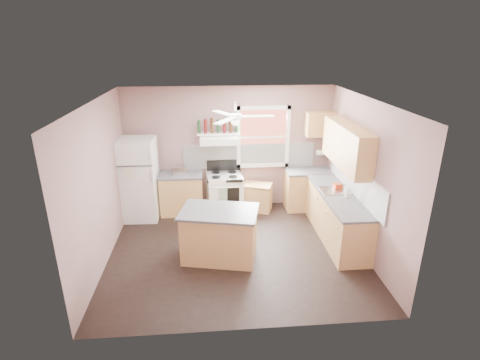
{
  "coord_description": "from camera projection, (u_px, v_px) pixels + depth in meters",
  "views": [
    {
      "loc": [
        -0.43,
        -5.92,
        3.63
      ],
      "look_at": [
        0.1,
        0.3,
        1.25
      ],
      "focal_mm": 28.0,
      "sensor_mm": 36.0,
      "label": 1
    }
  ],
  "objects": [
    {
      "name": "cart",
      "position": [
        257.0,
        197.0,
        8.33
      ],
      "size": [
        0.72,
        0.6,
        0.62
      ],
      "primitive_type": "cube",
      "rotation": [
        0.0,
        0.0,
        -0.35
      ],
      "color": "tan",
      "rests_on": "floor"
    },
    {
      "name": "wall_back",
      "position": [
        229.0,
        148.0,
        8.24
      ],
      "size": [
        4.5,
        0.05,
        2.7
      ],
      "primitive_type": "cube",
      "color": "#83625E",
      "rests_on": "ground"
    },
    {
      "name": "base_cabinet_right",
      "position": [
        337.0,
        217.0,
        7.12
      ],
      "size": [
        0.6,
        2.2,
        0.86
      ],
      "primitive_type": "cube",
      "color": "tan",
      "rests_on": "floor"
    },
    {
      "name": "wall_left",
      "position": [
        98.0,
        185.0,
        6.17
      ],
      "size": [
        0.05,
        4.0,
        2.7
      ],
      "primitive_type": "cube",
      "color": "#83625E",
      "rests_on": "ground"
    },
    {
      "name": "island_top",
      "position": [
        219.0,
        212.0,
        6.31
      ],
      "size": [
        1.44,
        1.1,
        0.04
      ],
      "primitive_type": "cube",
      "rotation": [
        0.0,
        0.0,
        -0.22
      ],
      "color": "#48484B",
      "rests_on": "island"
    },
    {
      "name": "base_cabinet_corner",
      "position": [
        308.0,
        190.0,
        8.41
      ],
      "size": [
        1.0,
        0.6,
        0.86
      ],
      "primitive_type": "cube",
      "color": "tan",
      "rests_on": "floor"
    },
    {
      "name": "upper_cabinet_right",
      "position": [
        347.0,
        146.0,
        6.83
      ],
      "size": [
        0.33,
        1.8,
        0.76
      ],
      "primitive_type": "cube",
      "color": "tan",
      "rests_on": "wall_right"
    },
    {
      "name": "bottle_shelf",
      "position": [
        218.0,
        134.0,
        7.95
      ],
      "size": [
        0.9,
        0.26,
        0.03
      ],
      "primitive_type": "cube",
      "color": "white",
      "rests_on": "range_hood"
    },
    {
      "name": "base_cabinet_left",
      "position": [
        182.0,
        194.0,
        8.18
      ],
      "size": [
        0.9,
        0.6,
        0.86
      ],
      "primitive_type": "cube",
      "color": "tan",
      "rests_on": "floor"
    },
    {
      "name": "counter_left",
      "position": [
        181.0,
        175.0,
        8.02
      ],
      "size": [
        0.92,
        0.62,
        0.04
      ],
      "primitive_type": "cube",
      "color": "#48484B",
      "rests_on": "base_cabinet_left"
    },
    {
      "name": "floor",
      "position": [
        236.0,
        250.0,
        6.84
      ],
      "size": [
        4.5,
        4.5,
        0.0
      ],
      "primitive_type": "plane",
      "color": "black",
      "rests_on": "ground"
    },
    {
      "name": "ceiling",
      "position": [
        235.0,
        101.0,
        5.87
      ],
      "size": [
        4.5,
        4.5,
        0.0
      ],
      "primitive_type": "plane",
      "color": "white",
      "rests_on": "ground"
    },
    {
      "name": "window_view",
      "position": [
        263.0,
        137.0,
        8.17
      ],
      "size": [
        1.0,
        0.02,
        1.2
      ],
      "primitive_type": "cube",
      "color": "brown",
      "rests_on": "wall_back"
    },
    {
      "name": "island",
      "position": [
        220.0,
        235.0,
        6.47
      ],
      "size": [
        1.36,
        1.01,
        0.86
      ],
      "primitive_type": "cube",
      "rotation": [
        0.0,
        0.0,
        -0.22
      ],
      "color": "tan",
      "rests_on": "floor"
    },
    {
      "name": "sink",
      "position": [
        335.0,
        191.0,
        7.14
      ],
      "size": [
        0.55,
        0.45,
        0.03
      ],
      "primitive_type": "cube",
      "color": "silver",
      "rests_on": "counter_right"
    },
    {
      "name": "wine_bottles",
      "position": [
        218.0,
        126.0,
        7.89
      ],
      "size": [
        0.86,
        0.06,
        0.31
      ],
      "color": "#143819",
      "rests_on": "bottle_shelf"
    },
    {
      "name": "backsplash_right",
      "position": [
        356.0,
        180.0,
        6.88
      ],
      "size": [
        0.03,
        2.6,
        0.55
      ],
      "primitive_type": "cube",
      "color": "white",
      "rests_on": "wall_right"
    },
    {
      "name": "stove",
      "position": [
        225.0,
        193.0,
        8.22
      ],
      "size": [
        0.8,
        0.7,
        0.86
      ],
      "primitive_type": "cube",
      "rotation": [
        0.0,
        0.0,
        0.09
      ],
      "color": "white",
      "rests_on": "floor"
    },
    {
      "name": "counter_right",
      "position": [
        338.0,
        196.0,
        6.96
      ],
      "size": [
        0.62,
        2.22,
        0.04
      ],
      "primitive_type": "cube",
      "color": "#48484B",
      "rests_on": "base_cabinet_right"
    },
    {
      "name": "upper_cabinet_corner",
      "position": [
        320.0,
        124.0,
        8.02
      ],
      "size": [
        0.6,
        0.33,
        0.52
      ],
      "primitive_type": "cube",
      "color": "tan",
      "rests_on": "wall_back"
    },
    {
      "name": "window_frame",
      "position": [
        263.0,
        137.0,
        8.15
      ],
      "size": [
        1.16,
        0.07,
        1.36
      ],
      "primitive_type": "cube",
      "color": "white",
      "rests_on": "wall_back"
    },
    {
      "name": "red_caddy",
      "position": [
        338.0,
        186.0,
        7.22
      ],
      "size": [
        0.2,
        0.15,
        0.1
      ],
      "primitive_type": "cube",
      "rotation": [
        0.0,
        0.0,
        0.15
      ],
      "color": "red",
      "rests_on": "counter_right"
    },
    {
      "name": "paper_towel",
      "position": [
        322.0,
        152.0,
        8.29
      ],
      "size": [
        0.26,
        0.12,
        0.12
      ],
      "primitive_type": "cylinder",
      "rotation": [
        0.0,
        1.57,
        0.0
      ],
      "color": "white",
      "rests_on": "wall_back"
    },
    {
      "name": "counter_corner",
      "position": [
        309.0,
        171.0,
        8.25
      ],
      "size": [
        1.02,
        0.62,
        0.04
      ],
      "primitive_type": "cube",
      "color": "#48484B",
      "rests_on": "base_cabinet_corner"
    },
    {
      "name": "faucet",
      "position": [
        344.0,
        187.0,
        7.12
      ],
      "size": [
        0.03,
        0.03,
        0.14
      ],
      "primitive_type": "cylinder",
      "color": "silver",
      "rests_on": "sink"
    },
    {
      "name": "toaster",
      "position": [
        180.0,
        170.0,
        7.94
      ],
      "size": [
        0.29,
        0.17,
        0.18
      ],
      "primitive_type": "cube",
      "rotation": [
        0.0,
        0.0,
        0.05
      ],
      "color": "silver",
      "rests_on": "counter_left"
    },
    {
      "name": "wall_right",
      "position": [
        365.0,
        177.0,
        6.54
      ],
      "size": [
        0.05,
        4.0,
        2.7
      ],
      "primitive_type": "cube",
      "color": "#83625E",
      "rests_on": "ground"
    },
    {
      "name": "soap_bottle",
      "position": [
        347.0,
        192.0,
        6.77
      ],
      "size": [
        0.11,
        0.11,
        0.22
      ],
      "primitive_type": "imported",
      "rotation": [
        0.0,
        0.0,
        5.88
      ],
      "color": "silver",
      "rests_on": "counter_right"
    },
    {
      "name": "ceiling_fan_hub",
      "position": [
        235.0,
        117.0,
        5.96
      ],
      "size": [
        0.2,
        0.2,
        0.08
      ],
      "primitive_type": "cylinder",
      "color": "white",
      "rests_on": "ceiling"
    },
    {
      "name": "backsplash_back",
      "position": [
        249.0,
        156.0,
        8.3
      ],
      "size": [
        2.9,
        0.03,
        0.55
      ],
      "primitive_type": "cube",
      "color": "white",
      "rests_on": "wall_back"
    },
    {
      "name": "range_hood",
      "position": [
        219.0,
        140.0,
        7.87
      ],
      "size": [
        0.78,
        0.5,
        0.14
      ],
      "primitive_type": "cube",
      "color": "white",
      "rests_on": "wall_back"
    },
    {
      "name": "refrigerator",
      "position": [
        139.0,
        179.0,
        7.79
      ],
      "size": [
        0.76,
        0.74,
        1.73
      ],
      "primitive_type": "cube",
      "rotation": [
        0.0,
        0.0,
        -0.04
      ],
      "color": "white",
      "rests_on": "floor"
    }
  ]
}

